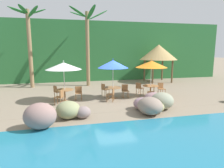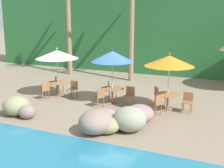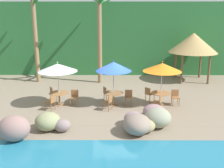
# 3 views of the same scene
# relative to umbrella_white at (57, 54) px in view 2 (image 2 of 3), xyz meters

# --- Properties ---
(ground_plane) EXTENTS (120.00, 120.00, 0.00)m
(ground_plane) POSITION_rel_umbrella_white_xyz_m (3.16, -0.24, -2.19)
(ground_plane) COLOR gray
(terrace_deck) EXTENTS (18.00, 5.20, 0.01)m
(terrace_deck) POSITION_rel_umbrella_white_xyz_m (3.16, -0.24, -2.19)
(terrace_deck) COLOR gray
(terrace_deck) RESTS_ON ground
(foliage_backdrop) EXTENTS (28.00, 2.40, 6.00)m
(foliage_backdrop) POSITION_rel_umbrella_white_xyz_m (3.16, 8.76, 0.81)
(foliage_backdrop) COLOR #286633
(foliage_backdrop) RESTS_ON ground
(rock_seawall) EXTENTS (17.08, 3.55, 1.08)m
(rock_seawall) POSITION_rel_umbrella_white_xyz_m (3.01, -3.21, -1.79)
(rock_seawall) COLOR #948360
(rock_seawall) RESTS_ON ground
(umbrella_white) EXTENTS (2.17, 2.17, 2.52)m
(umbrella_white) POSITION_rel_umbrella_white_xyz_m (0.00, 0.00, 0.00)
(umbrella_white) COLOR silver
(umbrella_white) RESTS_ON ground
(dining_table_white) EXTENTS (1.10, 1.10, 0.74)m
(dining_table_white) POSITION_rel_umbrella_white_xyz_m (0.00, 0.00, -1.58)
(dining_table_white) COLOR olive
(dining_table_white) RESTS_ON ground
(chair_white_seaward) EXTENTS (0.43, 0.44, 0.87)m
(chair_white_seaward) POSITION_rel_umbrella_white_xyz_m (0.85, 0.06, -1.68)
(chair_white_seaward) COLOR olive
(chair_white_seaward) RESTS_ON ground
(chair_white_inland) EXTENTS (0.58, 0.58, 0.87)m
(chair_white_inland) POSITION_rel_umbrella_white_xyz_m (-0.50, 0.69, -1.68)
(chair_white_inland) COLOR olive
(chair_white_inland) RESTS_ON ground
(chair_white_left) EXTENTS (0.56, 0.55, 0.87)m
(chair_white_left) POSITION_rel_umbrella_white_xyz_m (-0.25, -0.82, -1.68)
(chair_white_left) COLOR olive
(chair_white_left) RESTS_ON ground
(umbrella_blue) EXTENTS (1.99, 1.99, 2.62)m
(umbrella_blue) POSITION_rel_umbrella_white_xyz_m (3.08, -0.00, 0.06)
(umbrella_blue) COLOR silver
(umbrella_blue) RESTS_ON ground
(dining_table_blue) EXTENTS (1.10, 1.10, 0.74)m
(dining_table_blue) POSITION_rel_umbrella_white_xyz_m (3.08, -0.00, -1.58)
(dining_table_blue) COLOR olive
(dining_table_blue) RESTS_ON ground
(chair_blue_seaward) EXTENTS (0.44, 0.44, 0.87)m
(chair_blue_seaward) POSITION_rel_umbrella_white_xyz_m (3.93, 0.05, -1.68)
(chair_blue_seaward) COLOR olive
(chair_blue_seaward) RESTS_ON ground
(chair_blue_inland) EXTENTS (0.56, 0.55, 0.87)m
(chair_blue_inland) POSITION_rel_umbrella_white_xyz_m (2.66, 0.74, -1.68)
(chair_blue_inland) COLOR olive
(chair_blue_inland) RESTS_ON ground
(chair_blue_left) EXTENTS (0.57, 0.56, 0.87)m
(chair_blue_left) POSITION_rel_umbrella_white_xyz_m (2.80, -0.81, -1.68)
(chair_blue_left) COLOR olive
(chair_blue_left) RESTS_ON ground
(umbrella_orange) EXTENTS (2.13, 2.13, 2.56)m
(umbrella_orange) POSITION_rel_umbrella_white_xyz_m (5.75, 0.01, 0.02)
(umbrella_orange) COLOR silver
(umbrella_orange) RESTS_ON ground
(dining_table_orange) EXTENTS (1.10, 1.10, 0.74)m
(dining_table_orange) POSITION_rel_umbrella_white_xyz_m (5.75, 0.01, -1.58)
(dining_table_orange) COLOR olive
(dining_table_orange) RESTS_ON ground
(chair_orange_seaward) EXTENTS (0.43, 0.43, 0.87)m
(chair_orange_seaward) POSITION_rel_umbrella_white_xyz_m (6.60, 0.11, -1.68)
(chair_orange_seaward) COLOR olive
(chair_orange_seaward) RESTS_ON ground
(chair_orange_inland) EXTENTS (0.59, 0.59, 0.87)m
(chair_orange_inland) POSITION_rel_umbrella_white_xyz_m (5.16, 0.63, -1.68)
(chair_orange_inland) COLOR olive
(chair_orange_inland) RESTS_ON ground
(chair_orange_left) EXTENTS (0.56, 0.56, 0.87)m
(chair_orange_left) POSITION_rel_umbrella_white_xyz_m (5.49, -0.80, -1.68)
(chair_orange_left) COLOR olive
(chair_orange_left) RESTS_ON ground
(palm_tree_nearest) EXTENTS (2.89, 2.89, 6.54)m
(palm_tree_nearest) POSITION_rel_umbrella_white_xyz_m (-2.69, 5.35, 2.22)
(palm_tree_nearest) COLOR olive
(palm_tree_nearest) RESTS_ON ground
(palm_tree_second) EXTENTS (3.52, 3.73, 6.63)m
(palm_tree_second) POSITION_rel_umbrella_white_xyz_m (2.06, 5.15, 2.16)
(palm_tree_second) COLOR olive
(palm_tree_second) RESTS_ON ground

